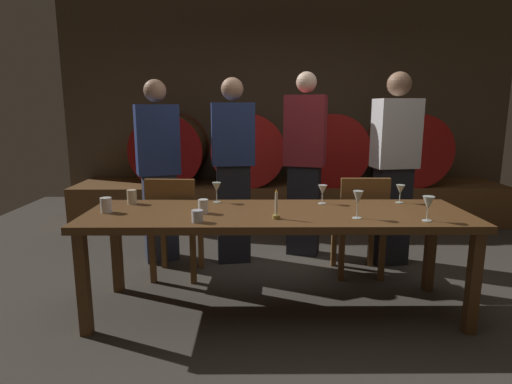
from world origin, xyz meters
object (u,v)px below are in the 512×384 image
(wine_glass_far_left, at_px, (217,188))
(cup_far_left, at_px, (106,205))
(wine_barrel_center_left, at_px, (248,149))
(guest_center_right, at_px, (305,164))
(wine_barrel_center_right, at_px, (328,149))
(cup_far_right, at_px, (203,206))
(candle_center, at_px, (276,210))
(wine_glass_left, at_px, (323,190))
(dining_table, at_px, (277,221))
(guest_far_right, at_px, (394,168))
(chair_left, at_px, (175,223))
(chair_right, at_px, (360,221))
(wine_glass_center, at_px, (358,198))
(cup_center_right, at_px, (197,216))
(wine_barrel_far_left, at_px, (171,149))
(wine_glass_far_right, at_px, (400,190))
(guest_far_left, at_px, (159,171))
(wine_barrel_far_right, at_px, (406,149))
(cup_center_left, at_px, (132,197))
(guest_center_left, at_px, (233,170))

(wine_glass_far_left, height_order, cup_far_left, wine_glass_far_left)
(wine_barrel_center_left, height_order, guest_center_right, guest_center_right)
(wine_barrel_center_right, distance_m, cup_far_right, 2.87)
(candle_center, xyz_separation_m, wine_glass_left, (0.37, 0.44, 0.05))
(dining_table, height_order, guest_center_right, guest_center_right)
(wine_barrel_center_right, distance_m, candle_center, 2.83)
(cup_far_right, bearing_deg, cup_far_left, 177.95)
(guest_far_right, bearing_deg, cup_far_left, 14.28)
(chair_left, bearing_deg, cup_far_right, 120.82)
(chair_right, bearing_deg, chair_left, 1.63)
(wine_glass_center, bearing_deg, cup_center_right, -175.06)
(chair_left, xyz_separation_m, wine_glass_far_left, (0.38, -0.28, 0.35))
(wine_barrel_far_left, distance_m, wine_glass_center, 3.20)
(guest_far_right, height_order, wine_glass_far_right, guest_far_right)
(wine_barrel_center_right, xyz_separation_m, wine_glass_left, (-0.44, -2.27, -0.10))
(guest_center_right, distance_m, wine_glass_center, 1.41)
(guest_far_left, bearing_deg, wine_glass_far_left, 108.09)
(guest_far_left, distance_m, guest_far_right, 2.16)
(wine_barrel_center_left, distance_m, dining_table, 2.54)
(chair_left, bearing_deg, wine_barrel_far_right, -139.81)
(wine_barrel_center_left, relative_size, guest_center_right, 0.50)
(wine_barrel_center_left, relative_size, cup_center_left, 8.37)
(wine_glass_center, height_order, cup_center_left, wine_glass_center)
(guest_center_left, relative_size, guest_center_right, 0.96)
(chair_left, height_order, guest_far_right, guest_far_right)
(guest_center_left, xyz_separation_m, cup_center_right, (-0.17, -1.29, -0.10))
(guest_far_right, bearing_deg, wine_glass_left, 33.91)
(wine_barrel_far_right, distance_m, cup_far_right, 3.44)
(wine_barrel_center_right, xyz_separation_m, guest_far_left, (-1.84, -1.46, -0.06))
(dining_table, bearing_deg, wine_barrel_center_left, 95.07)
(wine_barrel_far_left, bearing_deg, guest_center_left, -60.28)
(wine_barrel_far_left, height_order, chair_right, wine_barrel_far_left)
(cup_center_right, bearing_deg, guest_center_left, 82.67)
(wine_glass_far_left, bearing_deg, wine_barrel_far_right, 44.81)
(dining_table, bearing_deg, cup_center_left, 166.73)
(wine_glass_center, bearing_deg, guest_center_left, 125.73)
(cup_far_left, bearing_deg, wine_barrel_far_right, 40.53)
(chair_right, relative_size, candle_center, 4.40)
(wine_barrel_center_right, bearing_deg, guest_far_right, -78.49)
(wine_barrel_center_left, distance_m, wine_glass_left, 2.34)
(guest_far_left, distance_m, wine_glass_center, 1.99)
(wine_glass_center, bearing_deg, guest_far_left, 141.61)
(wine_barrel_far_left, distance_m, wine_barrel_center_left, 0.98)
(dining_table, bearing_deg, wine_barrel_far_left, 115.57)
(candle_center, height_order, cup_center_left, candle_center)
(dining_table, height_order, cup_center_right, cup_center_right)
(wine_barrel_far_left, distance_m, guest_far_left, 1.47)
(dining_table, distance_m, wine_glass_far_left, 0.56)
(wine_barrel_far_right, distance_m, wine_glass_far_left, 3.14)
(chair_right, bearing_deg, guest_far_left, -13.29)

